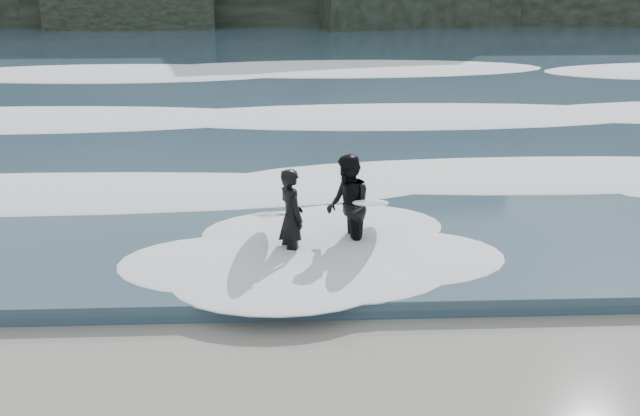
% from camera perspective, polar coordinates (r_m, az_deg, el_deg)
% --- Properties ---
extents(sea, '(90.00, 52.00, 0.30)m').
position_cam_1_polar(sea, '(37.43, -4.16, 10.43)').
color(sea, '#2D4355').
rests_on(sea, ground).
extents(foam_near, '(60.00, 3.20, 0.20)m').
position_cam_1_polar(foam_near, '(17.82, -5.69, 1.79)').
color(foam_near, white).
rests_on(foam_near, sea).
extents(foam_mid, '(60.00, 4.00, 0.24)m').
position_cam_1_polar(foam_mid, '(24.59, -4.89, 6.62)').
color(foam_mid, white).
rests_on(foam_mid, sea).
extents(foam_far, '(60.00, 4.80, 0.30)m').
position_cam_1_polar(foam_far, '(33.43, -4.34, 9.94)').
color(foam_far, white).
rests_on(foam_far, sea).
extents(surfer_left, '(1.05, 2.02, 1.79)m').
position_cam_1_polar(surfer_left, '(14.10, -2.38, -0.64)').
color(surfer_left, black).
rests_on(surfer_left, ground).
extents(surfer_right, '(1.41, 2.25, 1.91)m').
position_cam_1_polar(surfer_right, '(14.45, 2.18, 0.12)').
color(surfer_right, black).
rests_on(surfer_right, ground).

